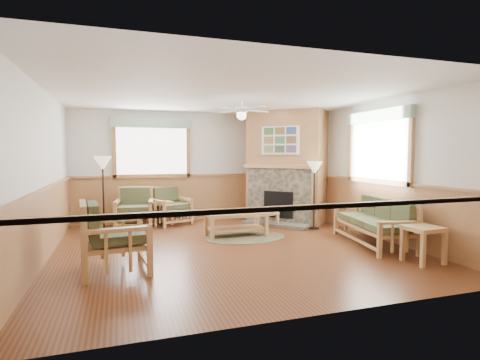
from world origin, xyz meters
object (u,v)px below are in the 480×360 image
object	(u,v)px
sofa	(373,222)
end_table_chairs	(160,213)
coffee_table	(236,224)
floor_lamp_right	(314,195)
armchair_back_right	(171,206)
armchair_left	(115,236)
end_table_sofa	(423,245)
footstool	(267,220)
armchair_back_left	(134,208)
floor_lamp_left	(103,194)

from	to	relation	value
sofa	end_table_chairs	xyz separation A→B (m)	(-3.53, 3.15, -0.15)
coffee_table	floor_lamp_right	distance (m)	1.94
armchair_back_right	armchair_left	world-z (taller)	armchair_left
end_table_sofa	floor_lamp_right	xyz separation A→B (m)	(-0.30, 2.84, 0.47)
armchair_back_right	end_table_chairs	world-z (taller)	armchair_back_right
sofa	footstool	xyz separation A→B (m)	(-1.27, 2.05, -0.24)
armchair_back_right	end_table_sofa	size ratio (longest dim) A/B	1.55
end_table_chairs	floor_lamp_right	size ratio (longest dim) A/B	0.37
coffee_table	end_table_sofa	bearing A→B (deg)	-50.93
armchair_left	sofa	bearing A→B (deg)	-93.25
sofa	armchair_left	distance (m)	4.51
footstool	armchair_back_left	bearing A→B (deg)	162.36
armchair_left	coffee_table	bearing A→B (deg)	-60.26
footstool	end_table_sofa	bearing A→B (deg)	-69.20
end_table_sofa	coffee_table	bearing A→B (deg)	128.87
armchair_back_left	floor_lamp_left	xyz separation A→B (m)	(-0.64, -0.30, 0.36)
armchair_left	coffee_table	world-z (taller)	armchair_left
sofa	end_table_sofa	world-z (taller)	sofa
footstool	floor_lamp_left	distance (m)	3.59
armchair_back_right	floor_lamp_right	bearing A→B (deg)	-48.87
armchair_back_left	floor_lamp_left	distance (m)	0.79
sofa	floor_lamp_right	bearing A→B (deg)	-158.93
armchair_back_right	end_table_chairs	bearing A→B (deg)	158.51
armchair_left	footstool	size ratio (longest dim) A/B	2.43
armchair_back_left	armchair_left	xyz separation A→B (m)	(-0.39, -3.17, 0.05)
coffee_table	floor_lamp_left	world-z (taller)	floor_lamp_left
armchair_left	floor_lamp_right	distance (m)	4.57
armchair_back_left	end_table_chairs	xyz separation A→B (m)	(0.58, 0.20, -0.18)
coffee_table	footstool	xyz separation A→B (m)	(0.92, 0.60, -0.06)
end_table_chairs	end_table_sofa	size ratio (longest dim) A/B	0.98
armchair_back_left	armchair_back_right	world-z (taller)	armchair_back_left
end_table_chairs	armchair_back_left	bearing A→B (deg)	-161.45
armchair_back_right	floor_lamp_left	world-z (taller)	floor_lamp_left
end_table_sofa	floor_lamp_right	distance (m)	2.89
armchair_back_right	footstool	distance (m)	2.31
end_table_sofa	armchair_back_left	bearing A→B (deg)	134.34
coffee_table	floor_lamp_left	xyz separation A→B (m)	(-2.57, 1.20, 0.57)
floor_lamp_left	end_table_chairs	bearing A→B (deg)	22.28
sofa	armchair_left	xyz separation A→B (m)	(-4.51, -0.21, 0.08)
end_table_chairs	footstool	distance (m)	2.52
end_table_chairs	coffee_table	bearing A→B (deg)	-51.59
end_table_sofa	armchair_back_right	bearing A→B (deg)	126.61
armchair_left	end_table_chairs	distance (m)	3.51
armchair_back_left	sofa	bearing A→B (deg)	-28.30
armchair_back_left	end_table_sofa	distance (m)	5.86
footstool	armchair_left	bearing A→B (deg)	-144.98
armchair_left	footstool	world-z (taller)	armchair_left
sofa	armchair_back_left	size ratio (longest dim) A/B	2.03
armchair_left	armchair_back_left	bearing A→B (deg)	-12.96
end_table_chairs	footstool	xyz separation A→B (m)	(2.26, -1.10, -0.10)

